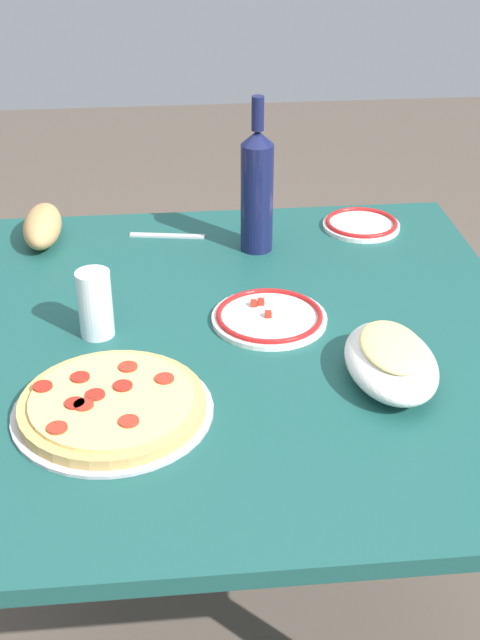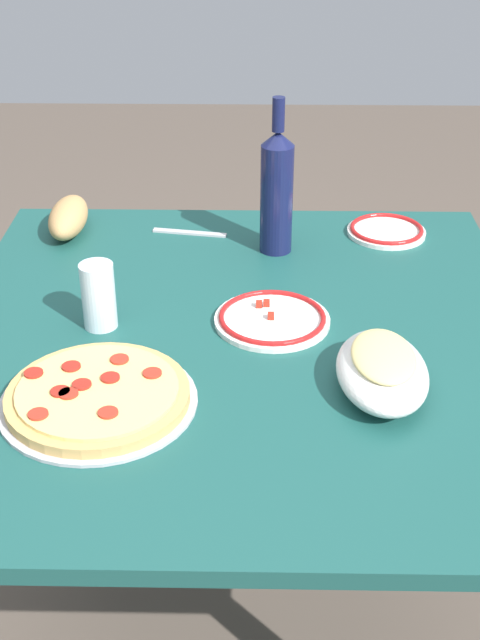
% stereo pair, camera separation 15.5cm
% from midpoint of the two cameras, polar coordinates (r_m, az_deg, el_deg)
% --- Properties ---
extents(ground_plane, '(8.00, 8.00, 0.00)m').
position_cam_midpoint_polar(ground_plane, '(2.05, -2.28, -18.99)').
color(ground_plane, brown).
rests_on(ground_plane, ground).
extents(dining_table, '(1.15, 1.09, 0.74)m').
position_cam_midpoint_polar(dining_table, '(1.63, -2.73, -4.51)').
color(dining_table, '#194C47').
rests_on(dining_table, ground).
extents(pepperoni_pizza, '(0.32, 0.32, 0.03)m').
position_cam_midpoint_polar(pepperoni_pizza, '(1.39, -11.72, -5.70)').
color(pepperoni_pizza, '#B7B7BC').
rests_on(pepperoni_pizza, dining_table).
extents(baked_pasta_dish, '(0.24, 0.15, 0.08)m').
position_cam_midpoint_polar(baked_pasta_dish, '(1.43, 7.00, -2.70)').
color(baked_pasta_dish, white).
rests_on(baked_pasta_dish, dining_table).
extents(wine_bottle, '(0.07, 0.07, 0.34)m').
position_cam_midpoint_polar(wine_bottle, '(1.83, -1.31, 8.68)').
color(wine_bottle, '#141942').
rests_on(wine_bottle, dining_table).
extents(water_glass, '(0.06, 0.06, 0.13)m').
position_cam_midpoint_polar(water_glass, '(1.57, -12.44, 0.98)').
color(water_glass, silver).
rests_on(water_glass, dining_table).
extents(side_plate_near, '(0.18, 0.18, 0.02)m').
position_cam_midpoint_polar(side_plate_near, '(1.99, 5.88, 6.33)').
color(side_plate_near, white).
rests_on(side_plate_near, dining_table).
extents(side_plate_far, '(0.22, 0.22, 0.02)m').
position_cam_midpoint_polar(side_plate_far, '(1.60, -0.80, 0.13)').
color(side_plate_far, white).
rests_on(side_plate_far, dining_table).
extents(bread_loaf, '(0.20, 0.08, 0.07)m').
position_cam_midpoint_polar(bread_loaf, '(1.97, -15.26, 6.01)').
color(bread_loaf, tan).
rests_on(bread_loaf, dining_table).
extents(fork_right, '(0.04, 0.17, 0.00)m').
position_cam_midpoint_polar(fork_right, '(1.95, -7.16, 5.54)').
color(fork_right, '#B7B7BC').
rests_on(fork_right, dining_table).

